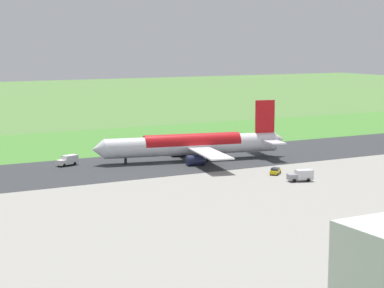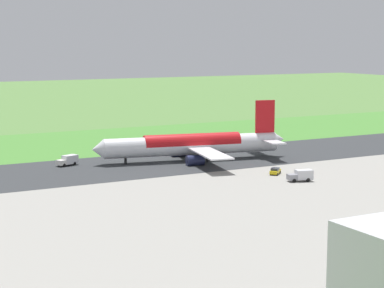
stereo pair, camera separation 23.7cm
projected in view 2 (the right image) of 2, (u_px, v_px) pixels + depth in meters
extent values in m
plane|color=#547F3D|center=(164.00, 163.00, 182.39)|extent=(800.00, 800.00, 0.00)
cube|color=#2D3033|center=(164.00, 163.00, 182.39)|extent=(600.00, 34.49, 0.06)
cube|color=gray|center=(295.00, 209.00, 132.49)|extent=(440.00, 110.00, 0.05)
cube|color=#478534|center=(114.00, 146.00, 212.91)|extent=(600.00, 80.00, 0.04)
cylinder|color=white|center=(192.00, 145.00, 185.68)|extent=(48.10, 14.39, 5.20)
cone|color=white|center=(98.00, 149.00, 178.26)|extent=(3.90, 5.43, 4.94)
cone|color=white|center=(278.00, 139.00, 192.94)|extent=(4.29, 5.01, 4.42)
cube|color=red|center=(265.00, 116.00, 190.79)|extent=(5.59, 1.57, 9.00)
cube|color=white|center=(273.00, 142.00, 186.52)|extent=(5.67, 9.60, 0.36)
cube|color=white|center=(257.00, 136.00, 196.92)|extent=(5.67, 9.60, 0.36)
cube|color=white|center=(208.00, 153.00, 175.63)|extent=(10.14, 22.75, 0.35)
cube|color=white|center=(184.00, 141.00, 196.43)|extent=(10.14, 22.75, 0.35)
cylinder|color=#23284C|center=(195.00, 160.00, 178.58)|extent=(4.96, 3.62, 2.80)
cylinder|color=#23284C|center=(179.00, 152.00, 192.76)|extent=(4.96, 3.62, 2.80)
cylinder|color=black|center=(125.00, 158.00, 180.73)|extent=(0.70, 0.70, 3.42)
cylinder|color=black|center=(207.00, 156.00, 183.14)|extent=(0.70, 0.70, 3.42)
cylinder|color=black|center=(198.00, 151.00, 190.70)|extent=(0.70, 0.70, 3.42)
cylinder|color=red|center=(192.00, 143.00, 185.61)|extent=(26.91, 10.24, 5.23)
cube|color=silver|center=(62.00, 162.00, 176.93)|extent=(2.85, 2.85, 1.30)
cube|color=silver|center=(70.00, 159.00, 178.97)|extent=(4.37, 3.52, 2.20)
cylinder|color=black|center=(64.00, 165.00, 176.38)|extent=(0.95, 0.60, 0.90)
cylinder|color=black|center=(59.00, 164.00, 177.67)|extent=(0.95, 0.60, 0.90)
cylinder|color=black|center=(74.00, 164.00, 178.93)|extent=(0.95, 0.60, 0.90)
cylinder|color=black|center=(69.00, 163.00, 180.22)|extent=(0.95, 0.60, 0.90)
cube|color=gold|center=(275.00, 171.00, 166.76)|extent=(4.36, 4.10, 0.75)
cube|color=#2D333D|center=(275.00, 169.00, 166.48)|extent=(2.78, 2.72, 0.55)
cylinder|color=black|center=(273.00, 172.00, 168.41)|extent=(0.63, 0.58, 0.64)
cylinder|color=black|center=(280.00, 172.00, 167.80)|extent=(0.63, 0.58, 0.64)
cylinder|color=black|center=(270.00, 174.00, 165.82)|extent=(0.63, 0.58, 0.64)
cylinder|color=black|center=(277.00, 174.00, 165.22)|extent=(0.63, 0.58, 0.64)
cube|color=gray|center=(292.00, 177.00, 157.81)|extent=(2.68, 2.68, 1.30)
cube|color=silver|center=(304.00, 175.00, 158.41)|extent=(4.25, 3.17, 2.20)
cylinder|color=black|center=(294.00, 181.00, 156.95)|extent=(0.95, 0.51, 0.90)
cylinder|color=black|center=(291.00, 179.00, 158.87)|extent=(0.95, 0.51, 0.90)
cylinder|color=black|center=(308.00, 180.00, 157.76)|extent=(0.95, 0.51, 0.90)
cylinder|color=black|center=(305.00, 178.00, 159.68)|extent=(0.95, 0.51, 0.90)
cylinder|color=slate|center=(119.00, 144.00, 211.13)|extent=(0.10, 0.10, 1.66)
cube|color=red|center=(119.00, 140.00, 210.98)|extent=(0.60, 0.04, 0.60)
cone|color=orange|center=(105.00, 146.00, 209.98)|extent=(0.40, 0.40, 0.55)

